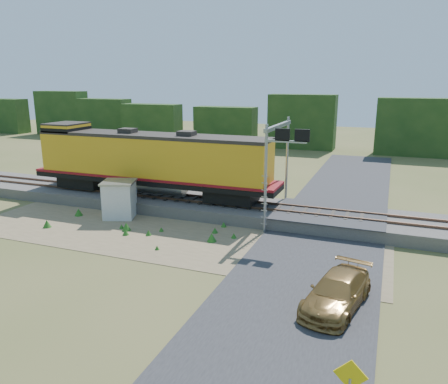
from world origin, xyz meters
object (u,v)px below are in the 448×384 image
at_px(car, 337,292).
at_px(signal_gantry, 280,147).
at_px(locomotive, 148,161).
at_px(shed, 120,199).

bearing_deg(car, signal_gantry, 128.26).
distance_m(locomotive, signal_gantry, 10.24).
distance_m(shed, car, 17.10).
bearing_deg(signal_gantry, car, -63.41).
distance_m(shed, signal_gantry, 11.44).
distance_m(locomotive, shed, 4.00).
height_order(shed, car, shed).
distance_m(signal_gantry, car, 11.99).
relative_size(shed, signal_gantry, 0.41).
bearing_deg(locomotive, signal_gantry, -3.70).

